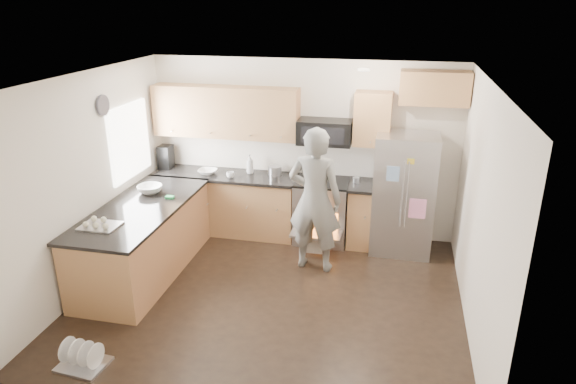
% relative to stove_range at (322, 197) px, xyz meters
% --- Properties ---
extents(ground, '(4.50, 4.50, 0.00)m').
position_rel_stove_range_xyz_m(ground, '(-0.35, -1.69, -0.68)').
color(ground, black).
rests_on(ground, ground).
extents(room_shell, '(4.54, 4.04, 2.62)m').
position_rel_stove_range_xyz_m(room_shell, '(-0.39, -1.68, 1.00)').
color(room_shell, white).
rests_on(room_shell, ground).
extents(back_cabinet_run, '(4.45, 0.64, 2.50)m').
position_rel_stove_range_xyz_m(back_cabinet_run, '(-0.94, 0.05, 0.29)').
color(back_cabinet_run, '#A56942').
rests_on(back_cabinet_run, ground).
extents(peninsula, '(0.96, 2.36, 1.03)m').
position_rel_stove_range_xyz_m(peninsula, '(-2.10, -1.44, -0.21)').
color(peninsula, '#A56942').
rests_on(peninsula, ground).
extents(stove_range, '(0.76, 0.97, 1.79)m').
position_rel_stove_range_xyz_m(stove_range, '(0.00, 0.00, 0.00)').
color(stove_range, '#B7B7BC').
rests_on(stove_range, ground).
extents(refrigerator, '(0.84, 0.67, 1.69)m').
position_rel_stove_range_xyz_m(refrigerator, '(1.15, -0.09, 0.17)').
color(refrigerator, '#B7B7BC').
rests_on(refrigerator, ground).
extents(person, '(0.74, 0.53, 1.92)m').
position_rel_stove_range_xyz_m(person, '(0.03, -0.84, 0.28)').
color(person, gray).
rests_on(person, ground).
extents(dish_rack, '(0.49, 0.40, 0.28)m').
position_rel_stove_range_xyz_m(dish_rack, '(-1.84, -3.30, -0.60)').
color(dish_rack, '#B7B7BC').
rests_on(dish_rack, ground).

